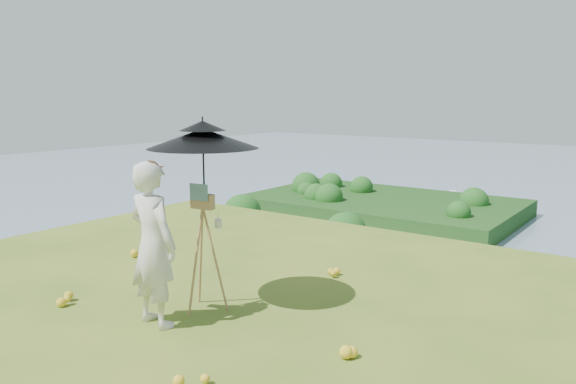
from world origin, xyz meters
The scene contains 5 objects.
peninsula centered at (-75.00, 155.00, -29.00)m, with size 90.00×60.00×12.00m, color #0E330F, non-canonical shape.
painter centered at (-2.11, 1.68, 0.87)m, with size 0.63×0.41×1.73m, color silver.
field_easel centered at (-1.98, 2.28, 0.72)m, with size 0.55×0.55×1.44m, color #AE7D49, non-canonical shape.
sun_umbrella centered at (-1.98, 2.31, 1.67)m, with size 1.20×1.20×0.97m, color black, non-canonical shape.
painter_cap centered at (-2.11, 1.68, 1.68)m, with size 0.20×0.24×0.10m, color #C46B70, non-canonical shape.
Camera 1 is at (2.30, -2.03, 2.37)m, focal length 35.00 mm.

